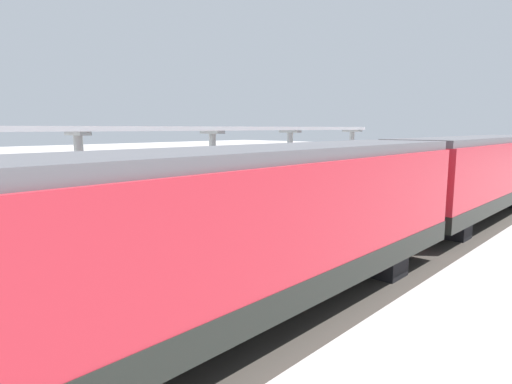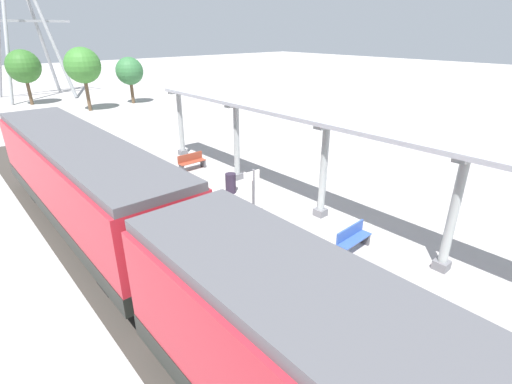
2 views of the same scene
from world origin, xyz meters
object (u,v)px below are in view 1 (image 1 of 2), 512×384
canopy_pillar_second (290,169)px  passenger_waiting_near_edge (307,205)px  train_near_carriage (475,176)px  bench_near_end (274,208)px  canopy_pillar_nearest (351,162)px  canopy_pillar_fourth (81,191)px  platform_info_sign (231,202)px  canopy_pillar_third (213,177)px  train_far_carriage (259,231)px  trash_bin (139,237)px

canopy_pillar_second → passenger_waiting_near_edge: bearing=135.8°
passenger_waiting_near_edge → train_near_carriage: bearing=-115.8°
canopy_pillar_second → bench_near_end: size_ratio=2.47×
canopy_pillar_nearest → canopy_pillar_fourth: same height
canopy_pillar_nearest → platform_info_sign: canopy_pillar_nearest is taller
train_near_carriage → bench_near_end: bearing=44.3°
canopy_pillar_nearest → canopy_pillar_second: bearing=90.0°
train_near_carriage → bench_near_end: (6.13, 5.99, -1.39)m
platform_info_sign → canopy_pillar_third: bearing=-28.6°
canopy_pillar_fourth → platform_info_sign: bearing=-120.8°
train_far_carriage → bench_near_end: (6.13, -7.55, -1.39)m
canopy_pillar_second → passenger_waiting_near_edge: size_ratio=2.12×
train_near_carriage → canopy_pillar_fourth: canopy_pillar_fourth is taller
bench_near_end → platform_info_sign: (-1.23, 3.70, 0.89)m
trash_bin → train_near_carriage: bearing=-115.5°
canopy_pillar_second → canopy_pillar_fourth: same height
train_far_carriage → canopy_pillar_fourth: (7.32, 0.22, 0.07)m
train_far_carriage → canopy_pillar_third: bearing=-35.2°
train_far_carriage → passenger_waiting_near_edge: train_far_carriage is taller
canopy_pillar_fourth → bench_near_end: size_ratio=2.47×
canopy_pillar_fourth → train_far_carriage: bearing=-178.3°
canopy_pillar_nearest → canopy_pillar_third: same height
canopy_pillar_nearest → passenger_waiting_near_edge: canopy_pillar_nearest is taller
train_near_carriage → passenger_waiting_near_edge: size_ratio=7.35×
canopy_pillar_nearest → platform_info_sign: (-2.42, 11.87, -0.57)m
platform_info_sign → canopy_pillar_nearest: bearing=-78.5°
trash_bin → platform_info_sign: bearing=-111.1°
canopy_pillar_fourth → trash_bin: 2.26m
trash_bin → canopy_pillar_nearest: bearing=-85.0°
train_near_carriage → canopy_pillar_second: (7.32, 3.47, 0.07)m
train_far_carriage → canopy_pillar_third: (7.32, -5.17, 0.07)m
canopy_pillar_third → trash_bin: canopy_pillar_third is taller
canopy_pillar_second → bench_near_end: 3.14m
canopy_pillar_third → platform_info_sign: bearing=151.4°
canopy_pillar_fourth → passenger_waiting_near_edge: 7.63m
bench_near_end → platform_info_sign: 4.00m
canopy_pillar_nearest → platform_info_sign: size_ratio=1.70×
bench_near_end → trash_bin: trash_bin is taller
train_near_carriage → canopy_pillar_third: (7.32, 8.36, 0.07)m
trash_bin → platform_info_sign: size_ratio=0.42×
canopy_pillar_nearest → canopy_pillar_third: size_ratio=1.00×
train_near_carriage → platform_info_sign: 10.86m
canopy_pillar_nearest → passenger_waiting_near_edge: (-3.84, 9.40, -0.80)m
train_near_carriage → bench_near_end: train_near_carriage is taller
canopy_pillar_nearest → canopy_pillar_second: size_ratio=1.00×
train_far_carriage → passenger_waiting_near_edge: (3.48, -6.33, -0.73)m
train_near_carriage → canopy_pillar_nearest: 7.64m
canopy_pillar_second → train_near_carriage: bearing=-154.6°
train_near_carriage → trash_bin: 14.03m
train_far_carriage → bench_near_end: size_ratio=8.54×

